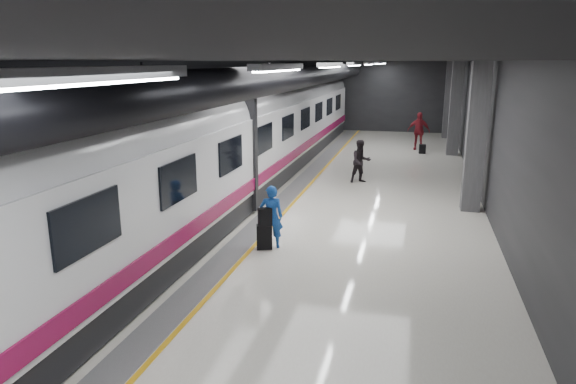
# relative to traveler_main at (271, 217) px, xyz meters

# --- Properties ---
(ground) EXTENTS (40.00, 40.00, 0.00)m
(ground) POSITION_rel_traveler_main_xyz_m (0.51, 2.69, -0.79)
(ground) COLOR silver
(ground) RESTS_ON ground
(platform_hall) EXTENTS (10.02, 40.02, 4.51)m
(platform_hall) POSITION_rel_traveler_main_xyz_m (0.22, 3.65, 2.75)
(platform_hall) COLOR black
(platform_hall) RESTS_ON ground
(train) EXTENTS (3.05, 38.00, 4.05)m
(train) POSITION_rel_traveler_main_xyz_m (-2.74, 2.69, 1.28)
(train) COLOR black
(train) RESTS_ON ground
(traveler_main) EXTENTS (0.66, 0.52, 1.57)m
(traveler_main) POSITION_rel_traveler_main_xyz_m (0.00, 0.00, 0.00)
(traveler_main) COLOR blue
(traveler_main) RESTS_ON ground
(suitcase_main) EXTENTS (0.43, 0.35, 0.61)m
(suitcase_main) POSITION_rel_traveler_main_xyz_m (-0.14, -0.15, -0.48)
(suitcase_main) COLOR black
(suitcase_main) RESTS_ON ground
(shoulder_bag) EXTENTS (0.37, 0.32, 0.43)m
(shoulder_bag) POSITION_rel_traveler_main_xyz_m (-0.11, -0.17, 0.04)
(shoulder_bag) COLOR black
(shoulder_bag) RESTS_ON suitcase_main
(traveler_far_a) EXTENTS (0.99, 0.92, 1.63)m
(traveler_far_a) POSITION_rel_traveler_main_xyz_m (1.34, 7.57, 0.03)
(traveler_far_a) COLOR black
(traveler_far_a) RESTS_ON ground
(traveler_far_b) EXTENTS (1.17, 0.56, 1.94)m
(traveler_far_b) POSITION_rel_traveler_main_xyz_m (3.40, 15.85, 0.18)
(traveler_far_b) COLOR maroon
(traveler_far_b) RESTS_ON ground
(suitcase_far) EXTENTS (0.34, 0.25, 0.46)m
(suitcase_far) POSITION_rel_traveler_main_xyz_m (3.63, 14.63, -0.56)
(suitcase_far) COLOR black
(suitcase_far) RESTS_ON ground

